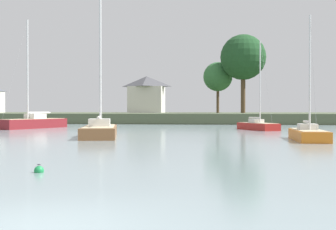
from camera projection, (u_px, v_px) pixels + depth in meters
The scene contains 10 objects.
ground_plane at pixel (38, 226), 8.20m from camera, with size 440.81×440.81×0.00m, color gray.
far_shore_bank at pixel (211, 117), 90.34m from camera, with size 198.36×49.46×1.55m, color #4C563D.
sailboat_red at pixel (258, 128), 48.07m from camera, with size 4.23×6.40×9.78m.
sailboat_orange at pixel (308, 137), 31.38m from camera, with size 1.92×6.47×8.95m.
sailboat_maroon at pixel (33, 126), 52.36m from camera, with size 5.27×9.75×12.99m.
sailboat_wood at pixel (100, 133), 35.57m from camera, with size 4.55×9.77×14.52m.
mooring_buoy_green at pixel (39, 171), 15.21m from camera, with size 0.33×0.33×0.38m.
shore_tree_left at pixel (218, 77), 89.26m from camera, with size 5.67×5.67×9.88m.
shore_tree_right_mid at pixel (243, 58), 85.07m from camera, with size 8.44×8.44×14.58m.
cottage_near_water at pixel (147, 94), 98.39m from camera, with size 7.75×6.80×7.80m.
Camera 1 is at (3.36, -7.81, 2.06)m, focal length 49.10 mm.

